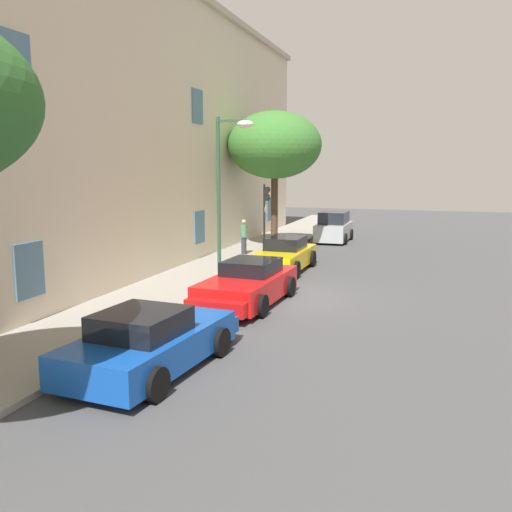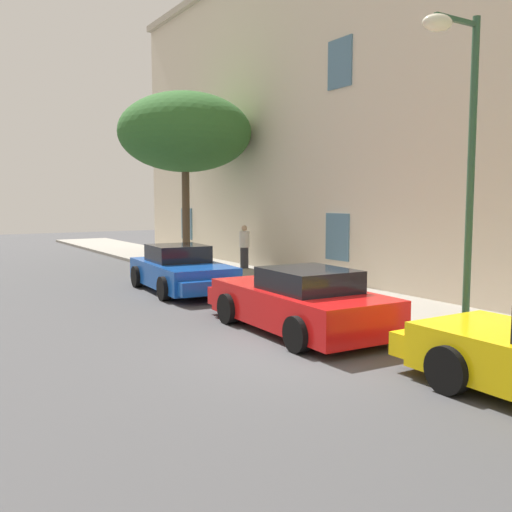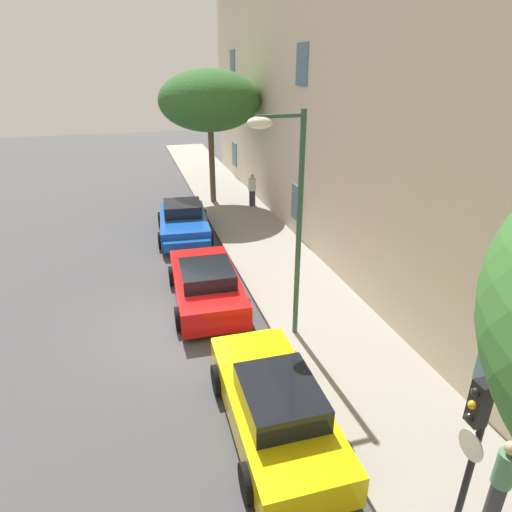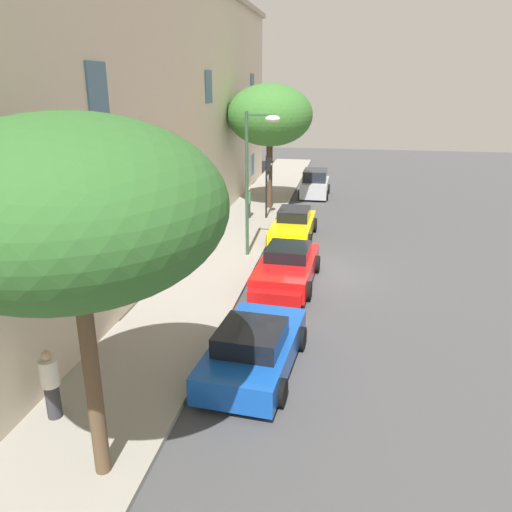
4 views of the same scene
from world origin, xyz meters
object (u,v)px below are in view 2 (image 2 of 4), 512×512
sportscar_red_lead (183,272)px  tree_midblock (185,133)px  sportscar_yellow_flank (295,302)px  street_lamp (458,120)px  pedestrian_admiring (244,247)px

sportscar_red_lead → tree_midblock: bearing=153.8°
sportscar_yellow_flank → street_lamp: 4.87m
sportscar_red_lead → tree_midblock: 6.83m
street_lamp → pedestrian_admiring: 12.45m
sportscar_red_lead → street_lamp: bearing=10.0°
sportscar_red_lead → sportscar_yellow_flank: sportscar_red_lead is taller
sportscar_red_lead → pedestrian_admiring: pedestrian_admiring is taller
sportscar_yellow_flank → street_lamp: size_ratio=0.84×
tree_midblock → sportscar_red_lead: bearing=-26.2°
sportscar_red_lead → street_lamp: size_ratio=0.82×
sportscar_red_lead → pedestrian_admiring: bearing=127.6°
sportscar_yellow_flank → street_lamp: bearing=30.0°
sportscar_yellow_flank → tree_midblock: (-10.31, 2.27, 4.71)m
street_lamp → sportscar_yellow_flank: bearing=-150.0°
pedestrian_admiring → sportscar_yellow_flank: bearing=-24.5°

